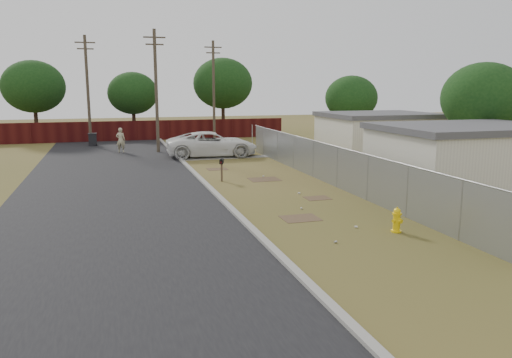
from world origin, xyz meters
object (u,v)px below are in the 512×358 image
object	(u,v)px
pickup_truck	(212,144)
pedestrian	(121,140)
fire_hydrant	(397,220)
trash_bin	(93,139)
mailbox	(222,163)

from	to	relation	value
pickup_truck	pedestrian	world-z (taller)	pedestrian
fire_hydrant	trash_bin	distance (m)	31.08
pickup_truck	pedestrian	bearing A→B (deg)	59.55
mailbox	pedestrian	distance (m)	14.14
pedestrian	trash_bin	bearing A→B (deg)	-50.55
pickup_truck	trash_bin	bearing A→B (deg)	45.02
mailbox	pickup_truck	size ratio (longest dim) A/B	0.19
fire_hydrant	mailbox	size ratio (longest dim) A/B	0.73
fire_hydrant	pickup_truck	size ratio (longest dim) A/B	0.14
pickup_truck	pedestrian	xyz separation A→B (m)	(-6.10, 4.05, 0.05)
mailbox	trash_bin	xyz separation A→B (m)	(-6.86, 18.46, -0.41)
mailbox	pickup_truck	xyz separation A→B (m)	(1.39, 9.29, -0.07)
fire_hydrant	pedestrian	xyz separation A→B (m)	(-8.39, 24.12, 0.53)
mailbox	trash_bin	world-z (taller)	mailbox
mailbox	pickup_truck	distance (m)	9.39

